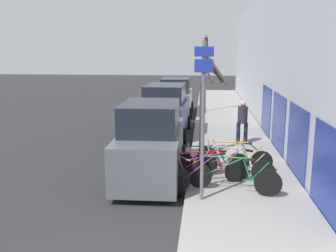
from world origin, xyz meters
The scene contains 16 objects.
ground_plane centered at (0.00, 11.20, 0.00)m, with size 80.00×80.00×0.00m, color #28282B.
sidewalk_curb centered at (2.60, 14.00, 0.07)m, with size 3.20×32.00×0.15m.
building_facade centered at (4.35, 13.92, 3.22)m, with size 0.23×32.00×6.50m.
signpost centered at (1.43, 4.28, 2.30)m, with size 0.45×0.11×3.93m.
bicycle_0 centered at (2.23, 4.86, 0.57)m, with size 2.47×0.71×0.99m.
bicycle_1 centered at (1.59, 5.18, 0.55)m, with size 2.07×1.44×0.92m.
bicycle_2 centered at (1.55, 5.44, 0.56)m, with size 2.47×0.66×0.97m.
bicycle_3 centered at (2.35, 5.89, 0.56)m, with size 2.22×1.12×0.97m.
bicycle_4 centered at (1.67, 6.37, 0.53)m, with size 2.34×0.44×0.89m.
bicycle_5 centered at (2.42, 6.83, 0.54)m, with size 2.32×0.62×0.91m.
parked_car_0 centered at (-0.12, 6.13, 1.07)m, with size 2.06×4.44×2.35m.
parked_car_1 centered at (-0.28, 11.95, 1.07)m, with size 2.15×4.71×2.33m.
parked_car_2 centered at (-0.25, 17.45, 1.00)m, with size 2.00×4.29×2.19m.
pedestrian_near centered at (2.97, 10.15, 1.15)m, with size 0.45×0.38×1.73m.
street_tree centered at (1.46, 8.36, 1.85)m, with size 0.95×1.30×3.73m.
traffic_light centered at (1.49, 17.90, 3.03)m, with size 0.20×0.30×4.50m.
Camera 1 is at (1.45, -4.64, 3.88)m, focal length 40.00 mm.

